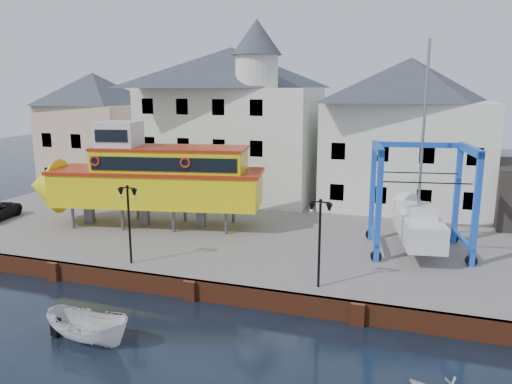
% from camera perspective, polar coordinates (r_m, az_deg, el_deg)
% --- Properties ---
extents(ground, '(140.00, 140.00, 0.00)m').
position_cam_1_polar(ground, '(24.91, -7.48, -12.11)').
color(ground, black).
rests_on(ground, ground).
extents(hardstanding, '(44.00, 22.00, 1.00)m').
position_cam_1_polar(hardstanding, '(34.35, 0.54, -4.29)').
color(hardstanding, slate).
rests_on(hardstanding, ground).
extents(quay_wall, '(44.00, 0.47, 1.00)m').
position_cam_1_polar(quay_wall, '(24.80, -7.41, -10.97)').
color(quay_wall, brown).
rests_on(quay_wall, ground).
extents(building_pink, '(8.00, 7.00, 10.30)m').
position_cam_1_polar(building_pink, '(47.76, -17.83, 6.65)').
color(building_pink, '#D3AE99').
rests_on(building_pink, hardstanding).
extents(building_white_main, '(14.00, 8.30, 14.00)m').
position_cam_1_polar(building_white_main, '(41.66, -2.71, 8.15)').
color(building_white_main, silver).
rests_on(building_white_main, hardstanding).
extents(building_white_right, '(12.00, 8.00, 11.20)m').
position_cam_1_polar(building_white_right, '(39.53, 16.86, 6.36)').
color(building_white_right, silver).
rests_on(building_white_right, hardstanding).
extents(lamp_post_left, '(1.12, 0.32, 4.20)m').
position_cam_1_polar(lamp_post_left, '(26.48, -14.40, -1.39)').
color(lamp_post_left, black).
rests_on(lamp_post_left, hardstanding).
extents(lamp_post_right, '(1.12, 0.32, 4.20)m').
position_cam_1_polar(lamp_post_right, '(22.75, 7.33, -3.29)').
color(lamp_post_right, black).
rests_on(lamp_post_right, hardstanding).
extents(tour_boat, '(16.27, 6.77, 6.90)m').
position_cam_1_polar(tour_boat, '(33.67, -12.77, 1.64)').
color(tour_boat, '#59595E').
rests_on(tour_boat, hardstanding).
extents(travel_lift, '(6.06, 7.89, 11.59)m').
position_cam_1_polar(travel_lift, '(29.84, 17.88, -2.53)').
color(travel_lift, blue).
rests_on(travel_lift, hardstanding).
extents(motorboat_a, '(4.04, 1.80, 1.52)m').
position_cam_1_polar(motorboat_a, '(22.10, -18.52, -15.97)').
color(motorboat_a, white).
rests_on(motorboat_a, ground).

